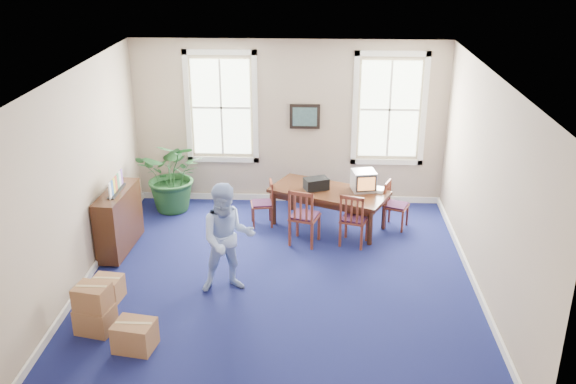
{
  "coord_description": "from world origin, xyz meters",
  "views": [
    {
      "loc": [
        0.53,
        -8.65,
        5.03
      ],
      "look_at": [
        0.1,
        0.6,
        1.25
      ],
      "focal_mm": 40.0,
      "sensor_mm": 36.0,
      "label": 1
    }
  ],
  "objects_px": {
    "conference_table": "(329,208)",
    "credenza": "(119,222)",
    "chair_near_left": "(305,216)",
    "man": "(227,238)",
    "potted_plant": "(174,175)",
    "crt_tv": "(364,180)",
    "cardboard_boxes": "(109,304)"
  },
  "relations": [
    {
      "from": "crt_tv",
      "to": "potted_plant",
      "type": "relative_size",
      "value": 0.3
    },
    {
      "from": "man",
      "to": "potted_plant",
      "type": "xyz_separation_m",
      "value": [
        -1.42,
        2.92,
        -0.13
      ]
    },
    {
      "from": "conference_table",
      "to": "credenza",
      "type": "xyz_separation_m",
      "value": [
        -3.52,
        -1.11,
        0.16
      ]
    },
    {
      "from": "conference_table",
      "to": "potted_plant",
      "type": "height_order",
      "value": "potted_plant"
    },
    {
      "from": "chair_near_left",
      "to": "man",
      "type": "bearing_deg",
      "value": 72.99
    },
    {
      "from": "man",
      "to": "credenza",
      "type": "distance_m",
      "value": 2.36
    },
    {
      "from": "credenza",
      "to": "potted_plant",
      "type": "xyz_separation_m",
      "value": [
        0.58,
        1.72,
        0.21
      ]
    },
    {
      "from": "chair_near_left",
      "to": "potted_plant",
      "type": "relative_size",
      "value": 0.71
    },
    {
      "from": "chair_near_left",
      "to": "potted_plant",
      "type": "xyz_separation_m",
      "value": [
        -2.52,
        1.31,
        0.21
      ]
    },
    {
      "from": "chair_near_left",
      "to": "cardboard_boxes",
      "type": "relative_size",
      "value": 0.81
    },
    {
      "from": "chair_near_left",
      "to": "credenza",
      "type": "distance_m",
      "value": 3.13
    },
    {
      "from": "crt_tv",
      "to": "man",
      "type": "bearing_deg",
      "value": -143.29
    },
    {
      "from": "man",
      "to": "cardboard_boxes",
      "type": "distance_m",
      "value": 1.89
    },
    {
      "from": "crt_tv",
      "to": "credenza",
      "type": "height_order",
      "value": "crt_tv"
    },
    {
      "from": "crt_tv",
      "to": "man",
      "type": "height_order",
      "value": "man"
    },
    {
      "from": "conference_table",
      "to": "cardboard_boxes",
      "type": "distance_m",
      "value": 4.53
    },
    {
      "from": "crt_tv",
      "to": "man",
      "type": "relative_size",
      "value": 0.26
    },
    {
      "from": "man",
      "to": "conference_table",
      "type": "bearing_deg",
      "value": 43.29
    },
    {
      "from": "crt_tv",
      "to": "chair_near_left",
      "type": "distance_m",
      "value": 1.33
    },
    {
      "from": "conference_table",
      "to": "credenza",
      "type": "distance_m",
      "value": 3.7
    },
    {
      "from": "conference_table",
      "to": "cardboard_boxes",
      "type": "height_order",
      "value": "cardboard_boxes"
    },
    {
      "from": "crt_tv",
      "to": "man",
      "type": "xyz_separation_m",
      "value": [
        -2.14,
        -2.36,
        -0.04
      ]
    },
    {
      "from": "conference_table",
      "to": "credenza",
      "type": "height_order",
      "value": "credenza"
    },
    {
      "from": "cardboard_boxes",
      "to": "potted_plant",
      "type": "bearing_deg",
      "value": 89.29
    },
    {
      "from": "crt_tv",
      "to": "chair_near_left",
      "type": "relative_size",
      "value": 0.42
    },
    {
      "from": "crt_tv",
      "to": "potted_plant",
      "type": "xyz_separation_m",
      "value": [
        -3.56,
        0.56,
        -0.16
      ]
    },
    {
      "from": "conference_table",
      "to": "potted_plant",
      "type": "distance_m",
      "value": 3.03
    },
    {
      "from": "credenza",
      "to": "potted_plant",
      "type": "height_order",
      "value": "potted_plant"
    },
    {
      "from": "credenza",
      "to": "cardboard_boxes",
      "type": "relative_size",
      "value": 1.03
    },
    {
      "from": "crt_tv",
      "to": "cardboard_boxes",
      "type": "xyz_separation_m",
      "value": [
        -3.61,
        -3.44,
        -0.52
      ]
    },
    {
      "from": "cardboard_boxes",
      "to": "conference_table",
      "type": "bearing_deg",
      "value": 48.58
    },
    {
      "from": "chair_near_left",
      "to": "conference_table",
      "type": "bearing_deg",
      "value": -103.52
    }
  ]
}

